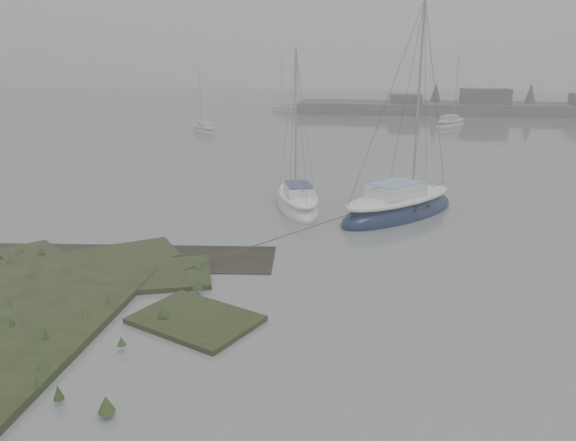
{
  "coord_description": "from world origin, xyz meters",
  "views": [
    {
      "loc": [
        5.38,
        -15.1,
        7.7
      ],
      "look_at": [
        2.58,
        4.4,
        1.8
      ],
      "focal_mm": 35.0,
      "sensor_mm": 36.0,
      "label": 1
    }
  ],
  "objects": [
    {
      "name": "ground",
      "position": [
        0.0,
        30.0,
        0.0
      ],
      "size": [
        160.0,
        160.0,
        0.0
      ],
      "primitive_type": "plane",
      "color": "slate",
      "rests_on": "ground"
    },
    {
      "name": "far_shoreline",
      "position": [
        26.84,
        61.9,
        0.85
      ],
      "size": [
        60.0,
        8.0,
        4.15
      ],
      "color": "#4C4F51",
      "rests_on": "ground"
    },
    {
      "name": "sailboat_main",
      "position": [
        7.0,
        11.99,
        0.34
      ],
      "size": [
        7.03,
        7.46,
        10.91
      ],
      "rotation": [
        0.0,
        0.0,
        -0.73
      ],
      "color": "#0D1837",
      "rests_on": "ground"
    },
    {
      "name": "sailboat_white",
      "position": [
        1.91,
        12.63,
        0.26
      ],
      "size": [
        3.57,
        6.36,
        8.53
      ],
      "rotation": [
        0.0,
        0.0,
        0.28
      ],
      "color": "silver",
      "rests_on": "ground"
    },
    {
      "name": "sailboat_far_a",
      "position": [
        -11.04,
        39.82,
        0.21
      ],
      "size": [
        4.23,
        4.63,
        6.68
      ],
      "rotation": [
        0.0,
        0.0,
        0.7
      ],
      "color": "#B1B7BC",
      "rests_on": "ground"
    },
    {
      "name": "sailboat_far_b",
      "position": [
        14.1,
        47.89,
        0.25
      ],
      "size": [
        4.71,
        5.93,
        8.19
      ],
      "rotation": [
        0.0,
        0.0,
        -0.56
      ],
      "color": "#A5AAB0",
      "rests_on": "ground"
    },
    {
      "name": "sailboat_far_c",
      "position": [
        -5.93,
        61.48,
        0.23
      ],
      "size": [
        5.33,
        4.42,
        7.45
      ],
      "rotation": [
        0.0,
        0.0,
        0.97
      ],
      "color": "#AAAFB3",
      "rests_on": "ground"
    }
  ]
}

